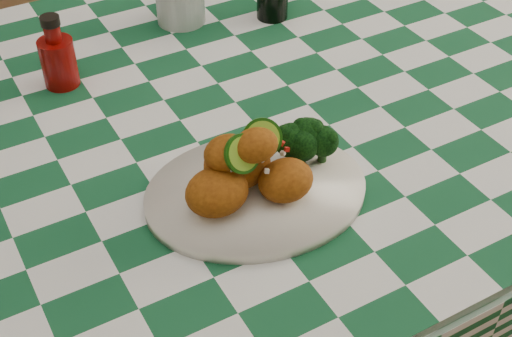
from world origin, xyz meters
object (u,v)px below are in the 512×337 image
dining_table (194,279)px  fried_chicken_pile (253,161)px  wooden_chair_right (238,36)px  ketchup_bottle (56,51)px  plate (256,193)px

dining_table → fried_chicken_pile: fried_chicken_pile is taller
dining_table → wooden_chair_right: bearing=55.7°
dining_table → wooden_chair_right: size_ratio=1.82×
fried_chicken_pile → wooden_chair_right: 1.10m
fried_chicken_pile → ketchup_bottle: bearing=109.1°
ketchup_bottle → wooden_chair_right: bearing=39.3°
dining_table → wooden_chair_right: wooden_chair_right is taller
plate → ketchup_bottle: size_ratio=2.46×
plate → fried_chicken_pile: fried_chicken_pile is taller
wooden_chair_right → fried_chicken_pile: bearing=-129.1°
plate → wooden_chair_right: bearing=63.5°
ketchup_bottle → wooden_chair_right: size_ratio=0.14×
fried_chicken_pile → ketchup_bottle: size_ratio=1.28×
dining_table → fried_chicken_pile: size_ratio=9.98×
dining_table → fried_chicken_pile: bearing=-86.9°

